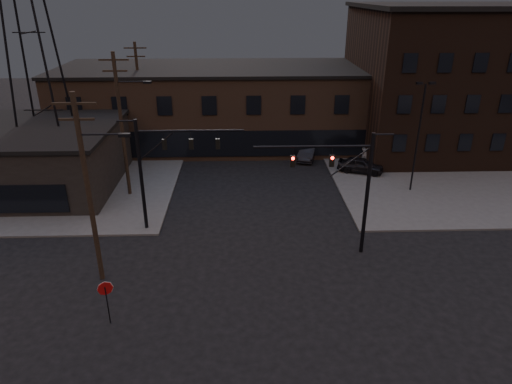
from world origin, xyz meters
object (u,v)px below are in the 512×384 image
traffic_signal_far (159,163)px  stop_sign (106,293)px  traffic_signal_near (350,182)px  parked_car_lot_a (361,165)px  parked_car_lot_b (386,154)px  car_crossing (308,152)px

traffic_signal_far → stop_sign: size_ratio=3.23×
traffic_signal_near → parked_car_lot_a: (4.37, 13.66, -4.08)m
parked_car_lot_a → parked_car_lot_b: size_ratio=0.90×
traffic_signal_far → car_crossing: 19.34m
parked_car_lot_b → car_crossing: size_ratio=1.05×
traffic_signal_far → parked_car_lot_b: bearing=33.9°
traffic_signal_far → parked_car_lot_b: 24.12m
traffic_signal_near → stop_sign: (-13.36, -6.49, -3.09)m
car_crossing → stop_sign: bearing=-102.5°
parked_car_lot_b → car_crossing: parked_car_lot_b is taller
traffic_signal_far → stop_sign: bearing=-97.3°
stop_sign → parked_car_lot_a: (17.73, 20.15, -0.99)m
traffic_signal_far → parked_car_lot_b: (19.71, 13.26, -4.19)m
traffic_signal_near → traffic_signal_far: bearing=163.8°
traffic_signal_near → parked_car_lot_b: traffic_signal_near is taller
parked_car_lot_a → car_crossing: bearing=66.8°
stop_sign → traffic_signal_far: bearing=82.7°
stop_sign → car_crossing: stop_sign is taller
traffic_signal_far → stop_sign: traffic_signal_far is taller
traffic_signal_near → parked_car_lot_a: size_ratio=1.94×
stop_sign → parked_car_lot_a: bearing=48.7°
traffic_signal_near → parked_car_lot_b: 18.87m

